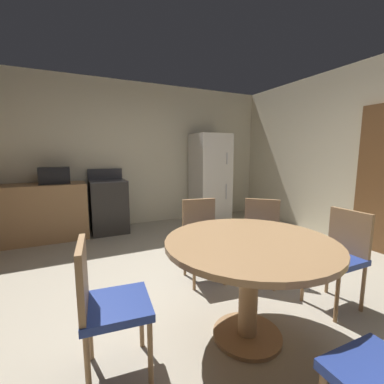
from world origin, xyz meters
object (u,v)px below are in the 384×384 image
Objects in this scene: oven_range at (109,206)px; refrigerator at (210,178)px; chair_west at (105,300)px; chair_north at (202,234)px; dining_table at (250,261)px; chair_northeast at (260,234)px; microwave at (55,175)px; chair_east at (340,252)px.

oven_range is 0.62× the size of refrigerator.
chair_west is (-0.44, -3.10, 0.03)m from oven_range.
chair_west is at bearing -44.00° from chair_north.
dining_table is 1.01m from chair_west.
dining_table is at bearing 0.00° from chair_northeast.
oven_range is 0.90× the size of dining_table.
oven_range is 2.50× the size of microwave.
chair_west and chair_northeast have the same top height.
oven_range is 1.26× the size of chair_west.
microwave is 0.51× the size of chair_north.
oven_range is 2.05m from refrigerator.
chair_east and chair_north have the same top height.
dining_table is 1.41× the size of chair_east.
microwave is 3.16m from chair_west.
chair_west is at bearing 174.18° from dining_table.
refrigerator is 2.02× the size of chair_north.
microwave is 3.27m from chair_northeast.
microwave reaches higher than oven_range.
chair_east is at bearing -64.18° from oven_range.
oven_range is at bearing -108.26° from chair_northeast.
microwave reaches higher than chair_west.
refrigerator is 1.44× the size of dining_table.
chair_north is at bearing -71.42° from chair_northeast.
oven_range is 1.26× the size of chair_north.
oven_range reaches higher than chair_north.
microwave is (-2.80, 0.05, 0.15)m from refrigerator.
dining_table is at bearing -0.00° from chair_east.
chair_northeast is (-0.29, 0.71, 0.00)m from chair_east.
chair_north and chair_northeast have the same top height.
chair_west is at bearing -98.11° from oven_range.
dining_table is (0.55, -3.20, 0.14)m from oven_range.
refrigerator is at bearing -152.06° from chair_northeast.
microwave is 2.71m from chair_north.
refrigerator is 3.93m from chair_west.
refrigerator is 4.00× the size of microwave.
chair_west is 1.00× the size of chair_north.
chair_east is at bearing -0.28° from dining_table.
microwave is 0.51× the size of chair_west.
refrigerator is (2.01, -0.05, 0.41)m from oven_range.
chair_north is at bearing 44.00° from chair_west.
chair_north is (0.69, -2.21, 0.03)m from oven_range.
chair_east is (-0.46, -3.16, -0.38)m from refrigerator.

